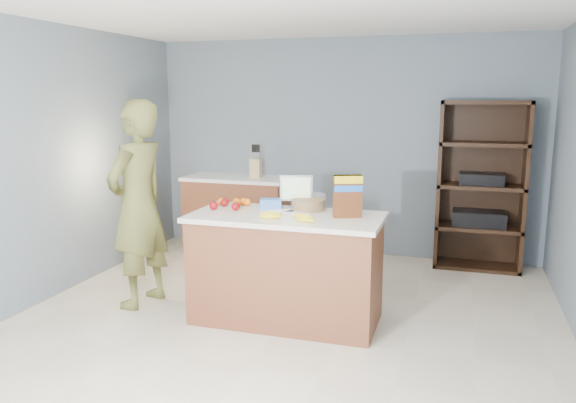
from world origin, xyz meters
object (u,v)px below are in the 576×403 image
(person, at_px, (138,205))
(cereal_box, at_px, (348,193))
(shelving_unit, at_px, (481,189))
(tv, at_px, (296,189))
(counter_peninsula, at_px, (286,272))

(person, bearing_deg, cereal_box, 101.28)
(shelving_unit, xyz_separation_m, tv, (-1.56, -1.74, 0.19))
(person, height_order, cereal_box, person)
(counter_peninsula, xyz_separation_m, tv, (-0.01, 0.31, 0.64))
(shelving_unit, bearing_deg, person, -144.45)
(person, xyz_separation_m, tv, (1.35, 0.33, 0.15))
(counter_peninsula, xyz_separation_m, shelving_unit, (1.55, 2.05, 0.45))
(person, bearing_deg, counter_peninsula, 99.91)
(tv, bearing_deg, person, -166.15)
(shelving_unit, relative_size, person, 0.99)
(shelving_unit, distance_m, person, 3.57)
(tv, height_order, cereal_box, cereal_box)
(counter_peninsula, height_order, shelving_unit, shelving_unit)
(tv, relative_size, cereal_box, 0.84)
(counter_peninsula, relative_size, cereal_box, 4.65)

